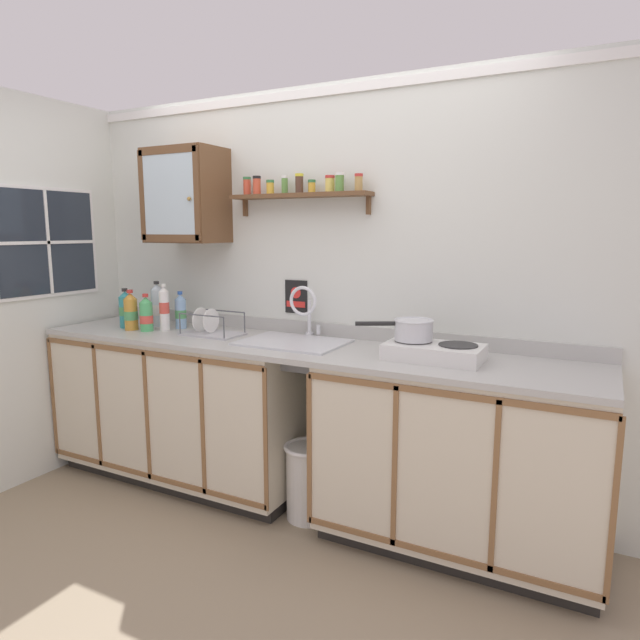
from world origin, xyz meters
The scene contains 21 objects.
floor centered at (0.00, 0.00, 0.00)m, with size 6.30×6.30×0.00m, color gray.
back_wall centered at (0.00, 0.61, 1.21)m, with size 3.90×0.07×2.40m.
lower_cabinet_run centered at (-0.80, 0.28, 0.47)m, with size 1.68×0.63×0.93m.
lower_cabinet_run_right centered at (0.96, 0.28, 0.47)m, with size 1.37×0.63×0.93m.
countertop centered at (0.00, 0.28, 0.94)m, with size 3.26×0.65×0.03m, color #B2B2AD.
backsplash centered at (0.00, 0.58, 1.00)m, with size 3.26×0.02×0.08m, color #B2B2AD.
sink centered at (-0.01, 0.32, 0.94)m, with size 0.58×0.46×0.42m.
hot_plate_stove centered at (0.82, 0.27, 1.00)m, with size 0.47×0.27×0.09m.
saucepan centered at (0.70, 0.29, 1.10)m, with size 0.36×0.25×0.11m.
bottle_juice_amber_0 centered at (-1.13, 0.20, 1.07)m, with size 0.09×0.09×0.26m.
bottle_water_blue_1 centered at (-0.89, 0.39, 1.06)m, with size 0.07×0.07×0.24m.
bottle_opaque_white_2 centered at (-0.92, 0.28, 1.10)m, with size 0.06×0.06×0.30m.
bottle_soda_green_3 centered at (-1.01, 0.21, 1.06)m, with size 0.08×0.08×0.24m.
bottle_detergent_teal_4 centered at (-1.22, 0.24, 1.07)m, with size 0.08×0.08×0.26m.
bottle_water_clear_5 centered at (-1.08, 0.38, 1.09)m, with size 0.08×0.08×0.30m.
dish_rack centered at (-0.57, 0.29, 0.99)m, with size 0.36×0.22×0.16m.
wall_cabinet centered at (-0.84, 0.43, 1.80)m, with size 0.48×0.34×0.58m.
spice_shelf centered at (-0.08, 0.52, 1.80)m, with size 0.89×0.14×0.23m.
warning_sign centered at (-0.14, 0.59, 1.18)m, with size 0.15×0.01×0.20m.
window centered at (-1.65, 0.02, 1.51)m, with size 0.03×0.73×0.69m.
trash_bin centered at (0.16, 0.19, 0.22)m, with size 0.27×0.27×0.42m.
Camera 1 is at (1.54, -2.33, 1.59)m, focal length 31.11 mm.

